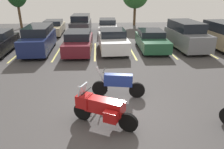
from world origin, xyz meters
The scene contains 13 objects.
ground centered at (0.00, 0.00, -0.05)m, with size 44.00×44.00×0.10m, color #423F3F.
motorcycle_touring centered at (-0.58, -0.60, 0.66)m, with size 2.14×1.34×1.40m.
motorcycle_second centered at (0.15, 1.37, 0.61)m, with size 2.24×0.66×1.32m.
parking_stripes centered at (-2.24, 8.43, 0.00)m, with size 24.51×4.71×0.01m.
car_navy centered at (-4.91, 8.66, 0.93)m, with size 1.91×4.82×1.83m.
car_maroon centered at (-2.04, 8.28, 0.74)m, with size 1.93×4.50×1.51m.
car_white centered at (0.43, 8.48, 0.76)m, with size 2.08×4.32×1.56m.
car_green centered at (3.37, 8.70, 0.69)m, with size 2.02×4.38×1.40m.
car_grey centered at (6.05, 8.75, 1.00)m, with size 2.16×4.66×2.02m.
car_tan centered at (8.83, 8.54, 0.97)m, with size 2.20×4.95×1.99m.
car_far_champagne centered at (-5.06, 14.95, 0.66)m, with size 1.90×4.54×1.36m.
car_far_charcoal centered at (-2.35, 15.41, 0.92)m, with size 2.00×4.39×1.82m.
car_far_silver centered at (0.36, 15.05, 0.69)m, with size 1.90×4.80×1.40m.
Camera 1 is at (-0.64, -6.62, 4.34)m, focal length 33.66 mm.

